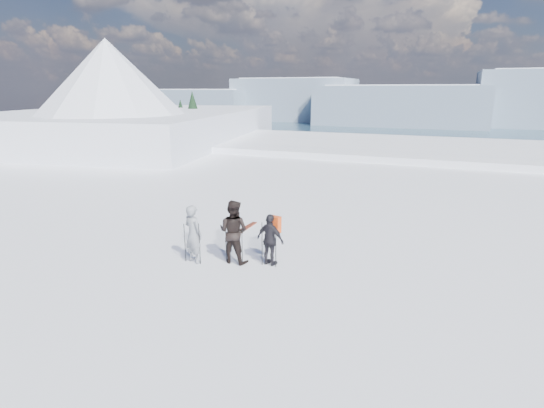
{
  "coord_description": "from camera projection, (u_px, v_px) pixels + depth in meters",
  "views": [
    {
      "loc": [
        3.14,
        -9.0,
        5.23
      ],
      "look_at": [
        -1.68,
        3.0,
        1.71
      ],
      "focal_mm": 28.0,
      "sensor_mm": 36.0,
      "label": 1
    }
  ],
  "objects": [
    {
      "name": "lake_basin",
      "position": [
        398.0,
        220.0,
        39.12
      ],
      "size": [
        820.0,
        820.0,
        71.62
      ],
      "color": "white",
      "rests_on": "ground"
    },
    {
      "name": "far_mountain_range",
      "position": [
        476.0,
        102.0,
        408.9
      ],
      "size": [
        770.0,
        110.0,
        53.0
      ],
      "color": "slate",
      "rests_on": "ground"
    },
    {
      "name": "near_ridge",
      "position": [
        153.0,
        169.0,
        47.3
      ],
      "size": [
        31.37,
        35.68,
        25.62
      ],
      "color": "white",
      "rests_on": "ground"
    },
    {
      "name": "skier_grey",
      "position": [
        193.0,
        234.0,
        13.02
      ],
      "size": [
        0.77,
        0.63,
        1.83
      ],
      "primitive_type": "imported",
      "rotation": [
        0.0,
        0.0,
        2.82
      ],
      "color": "gray",
      "rests_on": "ground"
    },
    {
      "name": "skier_dark",
      "position": [
        233.0,
        232.0,
        13.02
      ],
      "size": [
        1.0,
        0.79,
        1.99
      ],
      "primitive_type": "imported",
      "rotation": [
        0.0,
        0.0,
        3.1
      ],
      "color": "black",
      "rests_on": "ground"
    },
    {
      "name": "skier_pack",
      "position": [
        270.0,
        240.0,
        12.83
      ],
      "size": [
        1.01,
        0.6,
        1.61
      ],
      "primitive_type": "imported",
      "rotation": [
        0.0,
        0.0,
        2.91
      ],
      "color": "black",
      "rests_on": "ground"
    },
    {
      "name": "backpack",
      "position": [
        275.0,
        205.0,
        12.75
      ],
      "size": [
        0.38,
        0.27,
        0.51
      ],
      "primitive_type": "cube",
      "rotation": [
        0.0,
        0.0,
        2.91
      ],
      "color": "#E84915",
      "rests_on": "skier_pack"
    },
    {
      "name": "ski_poles",
      "position": [
        231.0,
        245.0,
        12.95
      ],
      "size": [
        2.81,
        0.67,
        1.37
      ],
      "color": "black",
      "rests_on": "ground"
    },
    {
      "name": "skis_loose",
      "position": [
        245.0,
        228.0,
        16.39
      ],
      "size": [
        0.32,
        1.7,
        0.03
      ],
      "color": "black",
      "rests_on": "ground"
    }
  ]
}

